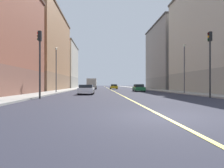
% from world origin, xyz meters
% --- Properties ---
extents(ground_plane, '(400.00, 400.00, 0.00)m').
position_xyz_m(ground_plane, '(0.00, 0.00, 0.00)').
color(ground_plane, '#2A2A36').
rests_on(ground_plane, ground).
extents(sidewalk_left, '(3.05, 168.00, 0.15)m').
position_xyz_m(sidewalk_left, '(9.95, 49.00, 0.07)').
color(sidewalk_left, '#9E9B93').
rests_on(sidewalk_left, ground).
extents(sidewalk_right, '(3.05, 168.00, 0.15)m').
position_xyz_m(sidewalk_right, '(-9.95, 49.00, 0.07)').
color(sidewalk_right, '#9E9B93').
rests_on(sidewalk_right, ground).
extents(lane_center_stripe, '(0.16, 154.00, 0.01)m').
position_xyz_m(lane_center_stripe, '(0.00, 49.00, 0.01)').
color(lane_center_stripe, '#E5D14C').
rests_on(lane_center_stripe, ground).
extents(building_left_mid, '(9.73, 18.53, 16.95)m').
position_xyz_m(building_left_mid, '(16.19, 42.29, 8.48)').
color(building_left_mid, slate).
rests_on(building_left_mid, ground).
extents(building_right_midblock, '(9.73, 24.71, 17.99)m').
position_xyz_m(building_right_midblock, '(-16.19, 37.78, 9.01)').
color(building_right_midblock, '#8F6B4F').
rests_on(building_right_midblock, ground).
extents(building_right_distant, '(9.73, 19.34, 15.65)m').
position_xyz_m(building_right_distant, '(-16.19, 62.23, 7.84)').
color(building_right_distant, '#9D9688').
rests_on(building_right_distant, ground).
extents(traffic_light_left_near, '(0.40, 0.32, 6.36)m').
position_xyz_m(traffic_light_left_near, '(8.01, 10.39, 4.09)').
color(traffic_light_left_near, '#2D2D2D').
rests_on(traffic_light_left_near, ground).
extents(traffic_light_right_near, '(0.40, 0.32, 6.17)m').
position_xyz_m(traffic_light_right_near, '(-8.04, 10.39, 3.98)').
color(traffic_light_right_near, '#2D2D2D').
rests_on(traffic_light_right_near, ground).
extents(street_lamp_left_near, '(0.36, 0.36, 6.68)m').
position_xyz_m(street_lamp_left_near, '(9.02, 18.35, 4.23)').
color(street_lamp_left_near, '#4C4C51').
rests_on(street_lamp_left_near, ground).
extents(street_lamp_right_near, '(0.36, 0.36, 6.59)m').
position_xyz_m(street_lamp_right_near, '(-9.02, 21.39, 4.18)').
color(street_lamp_right_near, '#4C4C51').
rests_on(street_lamp_right_near, ground).
extents(car_white, '(2.02, 4.06, 1.26)m').
position_xyz_m(car_white, '(-4.33, 17.81, 0.63)').
color(car_white, white).
rests_on(car_white, ground).
extents(car_yellow, '(1.96, 4.59, 1.31)m').
position_xyz_m(car_yellow, '(1.21, 45.92, 0.66)').
color(car_yellow, gold).
rests_on(car_yellow, ground).
extents(car_green, '(1.92, 4.37, 1.33)m').
position_xyz_m(car_green, '(4.54, 27.65, 0.66)').
color(car_green, '#1E6B38').
rests_on(car_green, ground).
extents(box_truck, '(2.45, 6.67, 2.75)m').
position_xyz_m(box_truck, '(-4.72, 43.31, 1.51)').
color(box_truck, beige).
rests_on(box_truck, ground).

